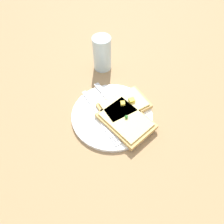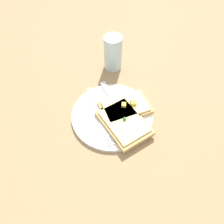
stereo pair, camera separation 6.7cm
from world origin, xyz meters
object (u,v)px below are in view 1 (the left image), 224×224
Objects in this scene: plate at (112,115)px; fork at (102,119)px; pizza_slice_corner at (124,106)px; pizza_slice_main at (126,120)px; knife at (110,99)px; drinking_glass at (102,53)px.

fork is (-0.04, 0.00, 0.01)m from plate.
pizza_slice_corner is (0.08, -0.00, 0.01)m from fork.
pizza_slice_corner reaches higher than plate.
pizza_slice_main is at bearing 61.93° from pizza_slice_corner.
plate is 1.27× the size of knife.
plate is at bearing 10.52° from pizza_slice_main.
pizza_slice_main is at bearing -5.02° from knife.
plate is 0.04m from fork.
knife is at bearing 63.69° from plate.
pizza_slice_main is 0.06m from pizza_slice_corner.
knife reaches higher than fork.
knife is at bearing -13.18° from pizza_slice_main.
drinking_glass is at bearing 150.69° from fork.
knife is at bearing 133.90° from fork.
knife is 1.56× the size of drinking_glass.
fork is at bearing -49.69° from knife.
pizza_slice_main is 1.10× the size of pizza_slice_corner.
plate is at bearing 93.52° from fork.
knife is at bearing -115.30° from drinking_glass.
drinking_glass reaches higher than pizza_slice_corner.
fork is at bearing 2.67° from pizza_slice_corner.
drinking_glass is (0.13, 0.21, 0.05)m from fork.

